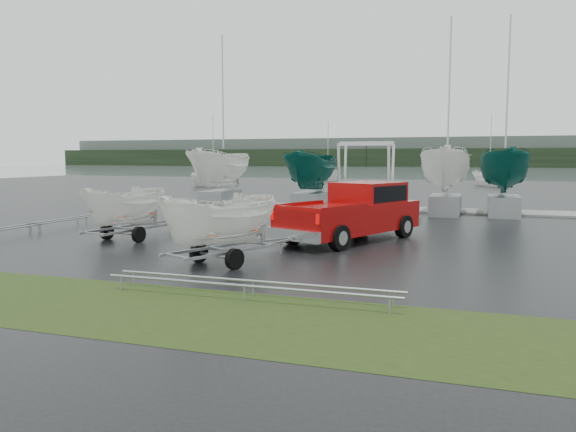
{
  "coord_description": "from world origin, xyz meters",
  "views": [
    {
      "loc": [
        8.81,
        -20.95,
        3.18
      ],
      "look_at": [
        2.77,
        -3.12,
        1.2
      ],
      "focal_mm": 35.0,
      "sensor_mm": 36.0,
      "label": 1
    }
  ],
  "objects": [
    {
      "name": "pickup_truck",
      "position": [
        4.41,
        0.21,
        1.15
      ],
      "size": [
        4.69,
        6.97,
        2.2
      ],
      "rotation": [
        0.0,
        0.0,
        -0.41
      ],
      "color": "#8F0807",
      "rests_on": "ground"
    },
    {
      "name": "lake",
      "position": [
        0.0,
        100.0,
        -0.01
      ],
      "size": [
        300.0,
        300.0,
        0.0
      ],
      "primitive_type": "plane",
      "color": "slate",
      "rests_on": "ground"
    },
    {
      "name": "trailer_hitched",
      "position": [
        1.68,
        -6.07,
        2.62
      ],
      "size": [
        2.52,
        3.77,
        4.83
      ],
      "rotation": [
        0.0,
        0.0,
        -0.41
      ],
      "color": "#94979C",
      "rests_on": "ground"
    },
    {
      "name": "dock",
      "position": [
        0.0,
        13.0,
        0.05
      ],
      "size": [
        30.0,
        3.0,
        0.12
      ],
      "primitive_type": "cube",
      "color": "gray",
      "rests_on": "ground"
    },
    {
      "name": "ground_plane",
      "position": [
        0.0,
        0.0,
        0.0
      ],
      "size": [
        120.0,
        120.0,
        0.0
      ],
      "primitive_type": "plane",
      "color": "black",
      "rests_on": "ground"
    },
    {
      "name": "keelboat_2",
      "position": [
        7.15,
        11.0,
        4.16
      ],
      "size": [
        2.61,
        3.2,
        10.79
      ],
      "color": "#94979C",
      "rests_on": "ground"
    },
    {
      "name": "grass_verge",
      "position": [
        0.0,
        -11.0,
        0.0
      ],
      "size": [
        40.0,
        40.0,
        0.0
      ],
      "primitive_type": "plane",
      "color": "black",
      "rests_on": "ground"
    },
    {
      "name": "far_hill",
      "position": [
        0.0,
        178.0,
        5.0
      ],
      "size": [
        300.0,
        6.0,
        10.0
      ],
      "primitive_type": "cube",
      "color": "#4C5651",
      "rests_on": "ground"
    },
    {
      "name": "trailer_parked",
      "position": [
        -3.91,
        -2.76,
        2.55
      ],
      "size": [
        1.85,
        3.73,
        4.68
      ],
      "rotation": [
        0.0,
        0.0,
        -0.14
      ],
      "color": "#94979C",
      "rests_on": "ground"
    },
    {
      "name": "mast_rack_0",
      "position": [
        -9.0,
        1.0,
        0.35
      ],
      "size": [
        0.56,
        6.5,
        0.06
      ],
      "rotation": [
        0.0,
        0.0,
        1.57
      ],
      "color": "#94979C",
      "rests_on": "ground"
    },
    {
      "name": "keelboat_1",
      "position": [
        -0.61,
        11.2,
        3.81
      ],
      "size": [
        2.4,
        3.2,
        7.49
      ],
      "color": "#94979C",
      "rests_on": "ground"
    },
    {
      "name": "keelboat_3",
      "position": [
        10.15,
        11.3,
        4.0
      ],
      "size": [
        2.52,
        3.2,
        10.69
      ],
      "color": "#94979C",
      "rests_on": "ground"
    },
    {
      "name": "mast_rack_2",
      "position": [
        4.0,
        -9.5,
        0.35
      ],
      "size": [
        7.0,
        0.56,
        0.06
      ],
      "color": "#94979C",
      "rests_on": "ground"
    },
    {
      "name": "keelboat_0",
      "position": [
        -6.5,
        11.0,
        4.06
      ],
      "size": [
        2.55,
        3.2,
        10.72
      ],
      "color": "#94979C",
      "rests_on": "ground"
    },
    {
      "name": "moored_boat_1",
      "position": [
        -10.66,
        53.37,
        0.01
      ],
      "size": [
        3.26,
        3.27,
        11.08
      ],
      "rotation": [
        0.0,
        0.0,
        0.6
      ],
      "color": "white",
      "rests_on": "ground"
    },
    {
      "name": "moored_boat_0",
      "position": [
        -19.88,
        37.13,
        0.0
      ],
      "size": [
        3.21,
        3.26,
        11.6
      ],
      "rotation": [
        0.0,
        0.0,
        2.94
      ],
      "color": "white",
      "rests_on": "ground"
    },
    {
      "name": "moored_boat_2",
      "position": [
        9.98,
        45.79,
        0.0
      ],
      "size": [
        3.39,
        3.42,
        11.36
      ],
      "rotation": [
        0.0,
        0.0,
        3.57
      ],
      "color": "white",
      "rests_on": "ground"
    },
    {
      "name": "treeline",
      "position": [
        0.0,
        170.0,
        3.0
      ],
      "size": [
        300.0,
        8.0,
        6.0
      ],
      "primitive_type": "cube",
      "color": "black",
      "rests_on": "ground"
    },
    {
      "name": "boat_hoist",
      "position": [
        2.32,
        13.0,
        2.67
      ],
      "size": [
        3.3,
        2.18,
        4.12
      ],
      "color": "silver",
      "rests_on": "ground"
    }
  ]
}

